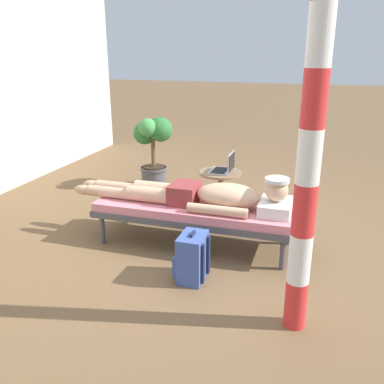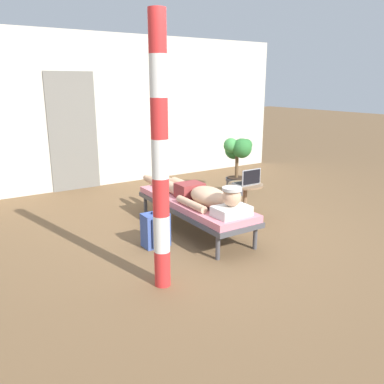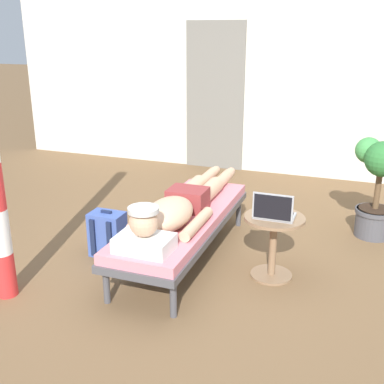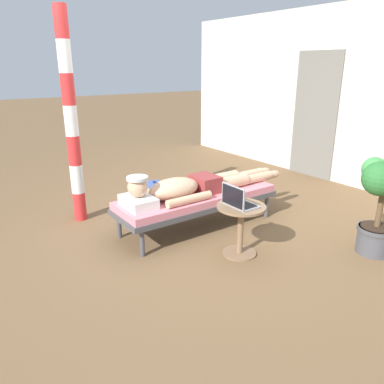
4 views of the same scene
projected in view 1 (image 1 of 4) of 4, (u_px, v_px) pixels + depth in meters
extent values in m
plane|color=brown|center=(216.00, 242.00, 4.22)|extent=(40.00, 40.00, 0.00)
cylinder|color=#4C4C51|center=(103.00, 230.00, 4.15)|extent=(0.05, 0.05, 0.28)
cylinder|color=#4C4C51|center=(126.00, 211.00, 4.62)|extent=(0.05, 0.05, 0.28)
cylinder|color=#4C4C51|center=(283.00, 255.00, 3.65)|extent=(0.05, 0.05, 0.28)
cylinder|color=#4C4C51|center=(288.00, 231.00, 4.13)|extent=(0.05, 0.05, 0.28)
cube|color=#4C4C51|center=(195.00, 214.00, 4.08)|extent=(0.63, 1.95, 0.06)
cube|color=pink|center=(195.00, 208.00, 4.06)|extent=(0.60, 1.91, 0.08)
cube|color=white|center=(275.00, 207.00, 3.81)|extent=(0.40, 0.28, 0.11)
sphere|color=#D8A884|center=(277.00, 190.00, 3.76)|extent=(0.21, 0.21, 0.21)
cylinder|color=silver|center=(277.00, 180.00, 3.73)|extent=(0.22, 0.22, 0.03)
ellipsoid|color=#D8A884|center=(228.00, 196.00, 3.92)|extent=(0.35, 0.60, 0.23)
cylinder|color=#D8A884|center=(217.00, 210.00, 3.76)|extent=(0.09, 0.55, 0.09)
cylinder|color=#D8A884|center=(228.00, 195.00, 4.15)|extent=(0.09, 0.55, 0.09)
cube|color=maroon|center=(184.00, 193.00, 4.05)|extent=(0.33, 0.26, 0.19)
cylinder|color=#D8A884|center=(148.00, 194.00, 4.07)|extent=(0.15, 0.42, 0.15)
cylinder|color=#D8A884|center=(109.00, 192.00, 4.20)|extent=(0.11, 0.44, 0.11)
ellipsoid|color=#D8A884|center=(83.00, 190.00, 4.28)|extent=(0.09, 0.20, 0.10)
cylinder|color=#D8A884|center=(155.00, 189.00, 4.23)|extent=(0.15, 0.42, 0.15)
cylinder|color=#D8A884|center=(117.00, 187.00, 4.35)|extent=(0.11, 0.44, 0.11)
ellipsoid|color=#D8A884|center=(92.00, 185.00, 4.44)|extent=(0.09, 0.20, 0.10)
cylinder|color=#8C6B4C|center=(220.00, 214.00, 4.88)|extent=(0.34, 0.34, 0.02)
cylinder|color=#8C6B4C|center=(220.00, 194.00, 4.80)|extent=(0.06, 0.06, 0.48)
cylinder|color=#8C6B4C|center=(221.00, 173.00, 4.72)|extent=(0.48, 0.48, 0.02)
cube|color=#A5A8AD|center=(221.00, 171.00, 4.71)|extent=(0.31, 0.22, 0.02)
cube|color=black|center=(220.00, 170.00, 4.71)|extent=(0.27, 0.15, 0.00)
cube|color=#A5A8AD|center=(231.00, 162.00, 4.64)|extent=(0.31, 0.01, 0.21)
cube|color=black|center=(232.00, 162.00, 4.64)|extent=(0.29, 0.00, 0.19)
cube|color=#3F59A5|center=(193.00, 257.00, 3.48)|extent=(0.30, 0.20, 0.40)
cube|color=#3F59A5|center=(179.00, 263.00, 3.54)|extent=(0.23, 0.04, 0.18)
cube|color=#192342|center=(203.00, 264.00, 3.37)|extent=(0.04, 0.02, 0.34)
cube|color=#192342|center=(208.00, 255.00, 3.52)|extent=(0.04, 0.02, 0.34)
cube|color=#192342|center=(193.00, 234.00, 3.41)|extent=(0.10, 0.02, 0.02)
cylinder|color=#4C4C51|center=(154.00, 177.00, 5.85)|extent=(0.34, 0.34, 0.28)
cylinder|color=#4C4C51|center=(154.00, 168.00, 5.81)|extent=(0.37, 0.37, 0.04)
cylinder|color=#332319|center=(154.00, 167.00, 5.81)|extent=(0.31, 0.31, 0.01)
cylinder|color=brown|center=(153.00, 152.00, 5.74)|extent=(0.06, 0.06, 0.43)
sphere|color=#2D7233|center=(158.00, 125.00, 5.81)|extent=(0.20, 0.20, 0.20)
sphere|color=#2D7233|center=(145.00, 133.00, 5.73)|extent=(0.31, 0.31, 0.31)
sphere|color=#429347|center=(148.00, 128.00, 5.51)|extent=(0.24, 0.24, 0.24)
sphere|color=#2D7233|center=(160.00, 129.00, 5.61)|extent=(0.33, 0.33, 0.33)
cylinder|color=red|center=(295.00, 303.00, 2.90)|extent=(0.15, 0.15, 0.35)
cylinder|color=white|center=(300.00, 258.00, 2.79)|extent=(0.15, 0.15, 0.35)
cylinder|color=red|center=(304.00, 210.00, 2.67)|extent=(0.15, 0.15, 0.35)
cylinder|color=white|center=(309.00, 157.00, 2.56)|extent=(0.15, 0.15, 0.35)
cylinder|color=red|center=(315.00, 99.00, 2.45)|extent=(0.15, 0.15, 0.35)
cylinder|color=white|center=(321.00, 35.00, 2.33)|extent=(0.15, 0.15, 0.35)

